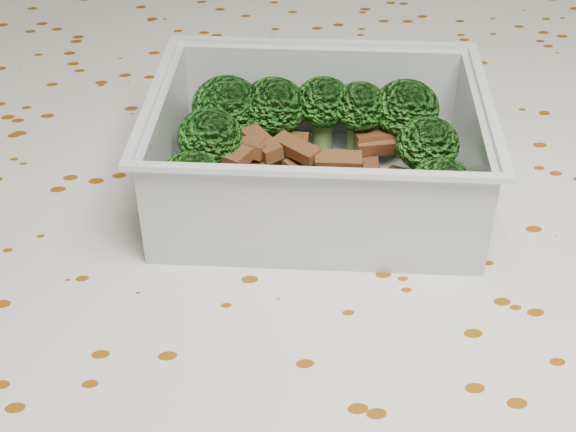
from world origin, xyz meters
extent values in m
cube|color=brown|center=(0.00, 0.00, 0.73)|extent=(1.40, 0.90, 0.04)
cube|color=silver|center=(0.00, 0.00, 0.75)|extent=(1.46, 0.96, 0.01)
cube|color=silver|center=(0.00, 0.48, 0.66)|extent=(1.46, 0.01, 0.18)
cube|color=silver|center=(0.02, 0.04, 0.76)|extent=(0.21, 0.17, 0.00)
cube|color=silver|center=(0.03, 0.11, 0.79)|extent=(0.18, 0.03, 0.06)
cube|color=silver|center=(0.01, -0.02, 0.79)|extent=(0.18, 0.03, 0.06)
cube|color=silver|center=(0.11, 0.03, 0.79)|extent=(0.03, 0.13, 0.06)
cube|color=silver|center=(-0.07, 0.06, 0.79)|extent=(0.03, 0.13, 0.06)
cube|color=silver|center=(0.03, 0.12, 0.82)|extent=(0.19, 0.04, 0.00)
cube|color=silver|center=(0.00, -0.03, 0.82)|extent=(0.19, 0.04, 0.00)
cube|color=silver|center=(0.11, 0.03, 0.82)|extent=(0.03, 0.14, 0.00)
cube|color=silver|center=(-0.08, 0.06, 0.82)|extent=(0.03, 0.14, 0.00)
cylinder|color=#608C3F|center=(-0.03, 0.09, 0.77)|extent=(0.02, 0.02, 0.02)
ellipsoid|color=#368724|center=(-0.03, 0.09, 0.79)|extent=(0.05, 0.05, 0.04)
cylinder|color=#608C3F|center=(-0.01, 0.09, 0.77)|extent=(0.02, 0.02, 0.02)
ellipsoid|color=#368724|center=(-0.01, 0.09, 0.79)|extent=(0.04, 0.04, 0.04)
cylinder|color=#608C3F|center=(0.03, 0.09, 0.77)|extent=(0.02, 0.02, 0.02)
ellipsoid|color=#368724|center=(0.03, 0.09, 0.80)|extent=(0.04, 0.04, 0.03)
cylinder|color=#608C3F|center=(0.05, 0.08, 0.77)|extent=(0.02, 0.02, 0.02)
ellipsoid|color=#368724|center=(0.05, 0.08, 0.80)|extent=(0.04, 0.04, 0.03)
cylinder|color=#608C3F|center=(0.08, 0.08, 0.77)|extent=(0.02, 0.02, 0.02)
ellipsoid|color=#368724|center=(0.08, 0.08, 0.79)|extent=(0.04, 0.04, 0.04)
cylinder|color=#608C3F|center=(-0.05, 0.06, 0.77)|extent=(0.02, 0.02, 0.02)
ellipsoid|color=#368724|center=(-0.05, 0.06, 0.79)|extent=(0.04, 0.04, 0.03)
cylinder|color=#608C3F|center=(0.08, 0.03, 0.77)|extent=(0.02, 0.02, 0.02)
ellipsoid|color=#368724|center=(0.08, 0.03, 0.80)|extent=(0.04, 0.04, 0.03)
cylinder|color=#608C3F|center=(-0.06, 0.01, 0.77)|extent=(0.02, 0.02, 0.02)
ellipsoid|color=#368724|center=(-0.06, 0.01, 0.80)|extent=(0.04, 0.04, 0.03)
cylinder|color=#608C3F|center=(0.08, -0.01, 0.77)|extent=(0.02, 0.02, 0.02)
ellipsoid|color=#368724|center=(0.08, -0.01, 0.80)|extent=(0.04, 0.04, 0.03)
cube|color=brown|center=(0.06, 0.04, 0.77)|extent=(0.03, 0.03, 0.01)
cube|color=brown|center=(0.02, 0.03, 0.78)|extent=(0.03, 0.03, 0.01)
cube|color=brown|center=(-0.02, 0.05, 0.79)|extent=(0.03, 0.02, 0.01)
cube|color=brown|center=(0.06, 0.07, 0.78)|extent=(0.03, 0.02, 0.01)
cube|color=brown|center=(0.00, 0.06, 0.77)|extent=(0.02, 0.03, 0.01)
cube|color=brown|center=(-0.02, 0.08, 0.77)|extent=(0.02, 0.03, 0.01)
cube|color=brown|center=(-0.02, 0.04, 0.78)|extent=(0.01, 0.03, 0.01)
cube|color=brown|center=(0.01, 0.05, 0.78)|extent=(0.03, 0.03, 0.01)
cube|color=brown|center=(0.01, 0.03, 0.77)|extent=(0.03, 0.03, 0.01)
cube|color=brown|center=(0.05, 0.03, 0.77)|extent=(0.03, 0.04, 0.01)
cube|color=brown|center=(0.03, 0.04, 0.78)|extent=(0.02, 0.03, 0.01)
cube|color=brown|center=(0.05, 0.04, 0.77)|extent=(0.02, 0.03, 0.01)
cube|color=brown|center=(-0.02, 0.06, 0.79)|extent=(0.03, 0.03, 0.01)
cube|color=brown|center=(0.06, 0.03, 0.77)|extent=(0.04, 0.02, 0.01)
cube|color=brown|center=(-0.03, 0.05, 0.79)|extent=(0.03, 0.03, 0.01)
cube|color=brown|center=(-0.01, 0.05, 0.77)|extent=(0.02, 0.03, 0.01)
cube|color=brown|center=(0.00, 0.08, 0.78)|extent=(0.03, 0.02, 0.01)
cube|color=brown|center=(0.02, 0.03, 0.77)|extent=(0.02, 0.03, 0.01)
cube|color=brown|center=(0.03, 0.03, 0.79)|extent=(0.03, 0.02, 0.01)
cube|color=brown|center=(0.04, 0.06, 0.77)|extent=(0.03, 0.03, 0.01)
cube|color=brown|center=(0.06, 0.07, 0.78)|extent=(0.02, 0.01, 0.01)
cube|color=brown|center=(-0.02, 0.05, 0.78)|extent=(0.03, 0.03, 0.01)
cube|color=brown|center=(0.00, 0.05, 0.79)|extent=(0.03, 0.03, 0.01)
cylinder|color=#CA5C1E|center=(0.01, 0.00, 0.77)|extent=(0.15, 0.06, 0.03)
sphere|color=#CA5C1E|center=(0.08, -0.02, 0.77)|extent=(0.03, 0.03, 0.03)
sphere|color=#CA5C1E|center=(-0.06, 0.02, 0.77)|extent=(0.03, 0.03, 0.03)
camera|label=1|loc=(-0.04, -0.35, 1.05)|focal=50.00mm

